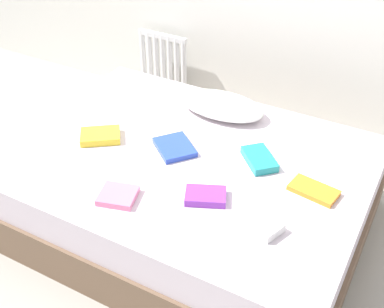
{
  "coord_description": "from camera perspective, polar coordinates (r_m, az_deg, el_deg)",
  "views": [
    {
      "loc": [
        1.09,
        -1.93,
        2.13
      ],
      "look_at": [
        0.0,
        0.05,
        0.48
      ],
      "focal_mm": 46.3,
      "sensor_mm": 36.0,
      "label": 1
    }
  ],
  "objects": [
    {
      "name": "textbook_yellow",
      "position": [
        2.93,
        -10.51,
        2.06
      ],
      "size": [
        0.28,
        0.26,
        0.04
      ],
      "primitive_type": "cube",
      "rotation": [
        0.0,
        0.0,
        0.63
      ],
      "color": "yellow",
      "rests_on": "bed"
    },
    {
      "name": "pillow",
      "position": [
        3.11,
        3.41,
        5.62
      ],
      "size": [
        0.56,
        0.31,
        0.11
      ],
      "primitive_type": "ellipsoid",
      "color": "white",
      "rests_on": "bed"
    },
    {
      "name": "ground_plane",
      "position": [
        3.08,
        -0.45,
        -7.73
      ],
      "size": [
        8.0,
        8.0,
        0.0
      ],
      "primitive_type": "plane",
      "color": "#9E998E"
    },
    {
      "name": "textbook_blue",
      "position": [
        2.79,
        -2.02,
        0.79
      ],
      "size": [
        0.3,
        0.29,
        0.03
      ],
      "primitive_type": "cube",
      "rotation": [
        0.0,
        0.0,
        -0.68
      ],
      "color": "#2847B7",
      "rests_on": "bed"
    },
    {
      "name": "textbook_purple",
      "position": [
        2.46,
        1.58,
        -4.87
      ],
      "size": [
        0.24,
        0.2,
        0.04
      ],
      "primitive_type": "cube",
      "rotation": [
        0.0,
        0.0,
        0.42
      ],
      "color": "purple",
      "rests_on": "bed"
    },
    {
      "name": "bed",
      "position": [
        2.91,
        -0.47,
        -4.22
      ],
      "size": [
        2.0,
        1.5,
        0.5
      ],
      "color": "brown",
      "rests_on": "ground"
    },
    {
      "name": "textbook_teal",
      "position": [
        2.72,
        7.76,
        -0.58
      ],
      "size": [
        0.26,
        0.26,
        0.04
      ],
      "primitive_type": "cube",
      "rotation": [
        0.0,
        0.0,
        -0.8
      ],
      "color": "teal",
      "rests_on": "bed"
    },
    {
      "name": "radiator",
      "position": [
        4.11,
        -3.33,
        10.51
      ],
      "size": [
        0.43,
        0.04,
        0.49
      ],
      "color": "white",
      "rests_on": "ground"
    },
    {
      "name": "textbook_white",
      "position": [
        2.33,
        8.07,
        -8.01
      ],
      "size": [
        0.21,
        0.18,
        0.05
      ],
      "primitive_type": "cube",
      "rotation": [
        0.0,
        0.0,
        -0.35
      ],
      "color": "white",
      "rests_on": "bed"
    },
    {
      "name": "textbook_orange",
      "position": [
        2.57,
        13.84,
        -4.08
      ],
      "size": [
        0.26,
        0.17,
        0.03
      ],
      "primitive_type": "cube",
      "rotation": [
        0.0,
        0.0,
        -0.15
      ],
      "color": "orange",
      "rests_on": "bed"
    },
    {
      "name": "textbook_pink",
      "position": [
        2.49,
        -8.52,
        -4.78
      ],
      "size": [
        0.22,
        0.21,
        0.03
      ],
      "primitive_type": "cube",
      "rotation": [
        0.0,
        0.0,
        0.28
      ],
      "color": "pink",
      "rests_on": "bed"
    }
  ]
}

